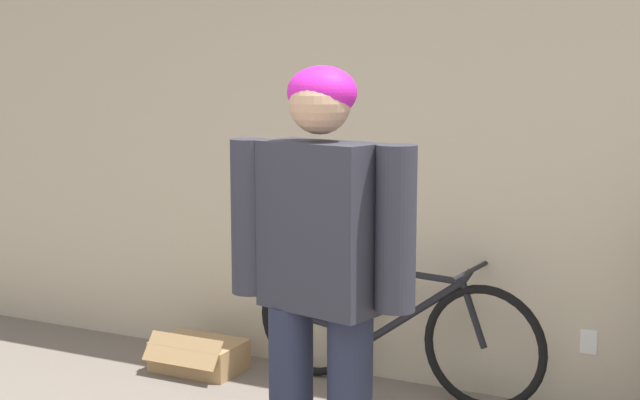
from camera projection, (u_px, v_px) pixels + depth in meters
wall_back at (485, 142)px, 4.44m from camera, size 8.00×0.07×2.60m
person at (320, 268)px, 3.18m from camera, size 0.72×0.30×1.67m
bicycle at (392, 328)px, 4.58m from camera, size 1.62×0.46×0.70m
cardboard_box at (199, 355)px, 4.95m from camera, size 0.48×0.38×0.23m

